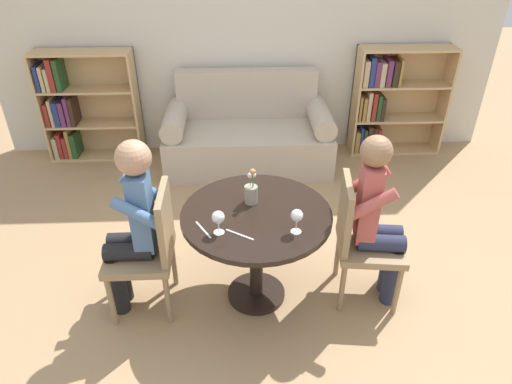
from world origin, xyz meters
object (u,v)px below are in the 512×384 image
at_px(couch, 248,136).
at_px(wine_glass_left, 218,218).
at_px(person_right, 378,220).
at_px(chair_left, 150,246).
at_px(bookshelf_left, 80,107).
at_px(person_left, 132,225).
at_px(flower_vase, 251,191).
at_px(wine_glass_right, 297,216).
at_px(chair_right, 360,237).
at_px(bookshelf_right, 387,101).

bearing_deg(couch, wine_glass_left, -96.08).
distance_m(person_right, wine_glass_left, 1.03).
bearing_deg(chair_left, bookshelf_left, -155.09).
bearing_deg(person_left, person_right, 90.45).
xyz_separation_m(bookshelf_left, flower_vase, (1.71, -2.09, 0.24)).
relative_size(bookshelf_left, wine_glass_right, 7.34).
bearing_deg(flower_vase, wine_glass_right, -52.26).
relative_size(chair_left, chair_right, 1.00).
relative_size(bookshelf_left, person_left, 0.92).
height_order(bookshelf_right, wine_glass_right, bookshelf_right).
height_order(couch, bookshelf_right, bookshelf_right).
height_order(bookshelf_left, flower_vase, bookshelf_left).
relative_size(bookshelf_right, person_left, 0.92).
xyz_separation_m(couch, flower_vase, (-0.03, -1.82, 0.48)).
distance_m(bookshelf_right, flower_vase, 2.59).
distance_m(person_right, flower_vase, 0.83).
distance_m(wine_glass_left, flower_vase, 0.37).
distance_m(couch, person_left, 2.16).
distance_m(chair_right, flower_vase, 0.78).
relative_size(chair_right, person_left, 0.73).
bearing_deg(chair_right, wine_glass_right, 120.60).
relative_size(bookshelf_right, flower_vase, 4.45).
bearing_deg(person_right, flower_vase, 86.76).
distance_m(chair_right, person_left, 1.46).
height_order(couch, wine_glass_left, couch).
distance_m(bookshelf_right, chair_right, 2.35).
distance_m(person_right, wine_glass_right, 0.61).
height_order(bookshelf_left, wine_glass_left, bookshelf_left).
distance_m(bookshelf_left, person_right, 3.36).
xyz_separation_m(bookshelf_left, chair_right, (2.42, -2.21, -0.06)).
distance_m(chair_left, flower_vase, 0.73).
bearing_deg(chair_right, bookshelf_left, 54.13).
distance_m(bookshelf_left, wine_glass_right, 3.13).
xyz_separation_m(bookshelf_left, bookshelf_right, (3.22, -0.00, 0.02)).
relative_size(bookshelf_right, chair_right, 1.26).
bearing_deg(wine_glass_left, person_right, 9.92).
relative_size(chair_right, wine_glass_left, 6.05).
bearing_deg(couch, flower_vase, -90.88).
bearing_deg(bookshelf_right, person_left, -135.08).
bearing_deg(bookshelf_right, bookshelf_left, 179.96).
bearing_deg(bookshelf_right, wine_glass_right, -117.58).
distance_m(person_left, wine_glass_right, 1.02).
bearing_deg(bookshelf_left, bookshelf_right, -0.04).
distance_m(bookshelf_left, person_left, 2.45).
distance_m(couch, bookshelf_right, 1.53).
distance_m(person_left, person_right, 1.54).
distance_m(couch, chair_left, 2.10).
xyz_separation_m(bookshelf_right, wine_glass_left, (-1.71, -2.40, 0.24)).
height_order(wine_glass_left, wine_glass_right, wine_glass_right).
distance_m(bookshelf_left, chair_left, 2.49).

